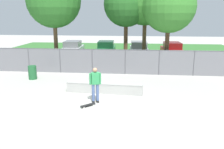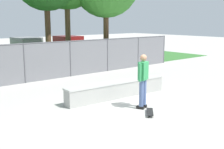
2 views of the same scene
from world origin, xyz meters
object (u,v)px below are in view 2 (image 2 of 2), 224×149
Objects in this scene: skateboarder at (143,79)px; car_red at (68,46)px; concrete_ledge at (117,89)px; car_white at (26,48)px; skateboard at (150,112)px.

skateboarder is 14.85m from car_red.
car_white is (2.01, 12.51, 0.52)m from concrete_ledge.
concrete_ledge is 6.16× the size of skateboard.
car_red is at bearing -5.78° from car_white.
car_white is 1.00× the size of car_red.
car_white is at bearing 80.15° from skateboard.
skateboarder reaches higher than car_red.
car_red reaches higher than skateboard.
car_red is (5.64, 13.73, -0.17)m from skateboarder.
concrete_ledge is 1.03× the size of car_white.
skateboarder is 0.43× the size of car_white.
skateboarder is at bearing 64.39° from skateboard.
concrete_ledge is at bearing 80.67° from skateboarder.
car_red reaches higher than concrete_ledge.
skateboard is 14.91m from car_white.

